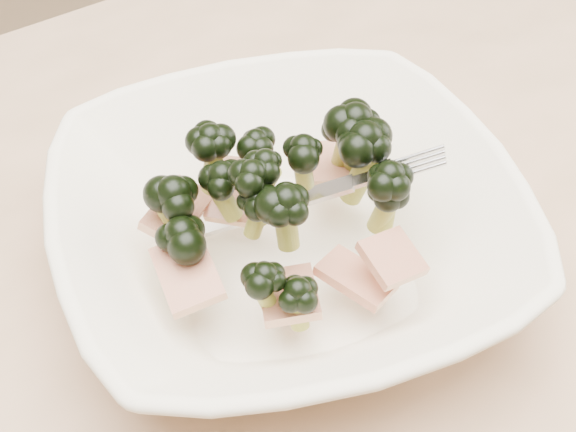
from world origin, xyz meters
name	(u,v)px	position (x,y,z in m)	size (l,w,h in m)	color
dining_table	(251,366)	(0.00, 0.00, 0.65)	(1.20, 0.80, 0.75)	tan
broccoli_dish	(288,225)	(0.03, 0.00, 0.79)	(0.39, 0.39, 0.11)	white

